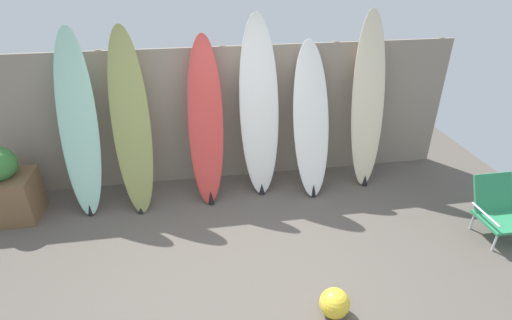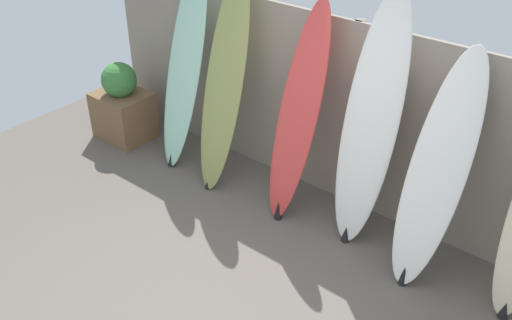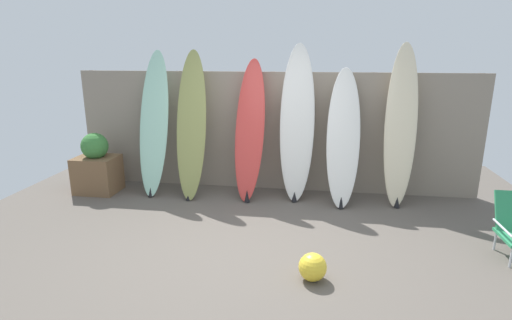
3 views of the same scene
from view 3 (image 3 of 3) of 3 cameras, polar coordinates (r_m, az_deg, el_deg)
The scene contains 10 objects.
ground at distance 4.51m, azimuth -0.73°, elevation -12.28°, with size 7.68×7.68×0.00m, color #5B544C.
fence_back at distance 6.11m, azimuth 2.31°, elevation 4.02°, with size 6.08×0.11×1.80m.
surfboard_seafoam_0 at distance 6.13m, azimuth -14.37°, elevation 4.99°, with size 0.44×0.69×2.12m.
surfboard_olive_1 at distance 5.87m, azimuth -9.22°, elevation 4.88°, with size 0.48×0.70×2.13m.
surfboard_red_2 at distance 5.71m, azimuth -0.90°, elevation 4.12°, with size 0.48×0.66×2.00m.
surfboard_white_3 at distance 5.70m, azimuth 5.89°, elevation 5.15°, with size 0.49×0.54×2.21m.
surfboard_white_4 at distance 5.66m, azimuth 12.36°, elevation 3.07°, with size 0.47×0.74×1.89m.
surfboard_cream_5 at distance 5.81m, azimuth 19.96°, elevation 4.55°, with size 0.47×0.60×2.22m.
planter_box at distance 6.52m, azimuth -21.78°, elevation -0.92°, with size 0.61×0.51×0.92m.
beach_ball at distance 3.90m, azimuth 8.09°, elevation -14.90°, with size 0.27×0.27×0.27m, color yellow.
Camera 3 is at (0.66, -3.95, 2.08)m, focal length 28.00 mm.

